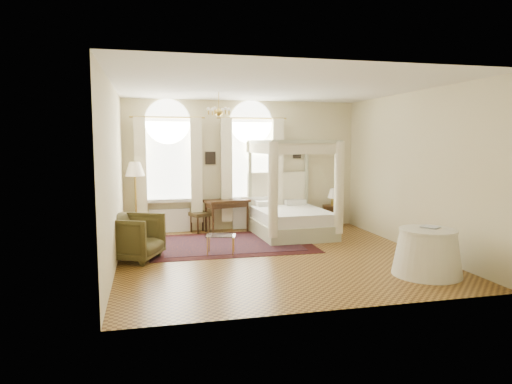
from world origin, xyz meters
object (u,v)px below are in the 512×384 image
Objects in this scene: writing_desk at (227,204)px; armchair at (134,238)px; nightstand at (331,216)px; coffee_table at (221,237)px; floor_lamp at (135,173)px; side_table at (427,252)px; canopy_bed at (291,214)px; stool at (200,216)px.

writing_desk is 3.24m from armchair.
nightstand reaches higher than coffee_table.
armchair is at bearing -154.67° from nightstand.
floor_lamp reaches higher than writing_desk.
nightstand is 0.49× the size of side_table.
canopy_bed reaches higher than writing_desk.
canopy_bed is at bearing -148.36° from nightstand.
stool is 5.63m from side_table.
side_table is at bearing -42.79° from floor_lamp.
stool is at bearing 180.00° from nightstand.
floor_lamp is (-2.21, 0.02, 0.83)m from writing_desk.
writing_desk is 2.05× the size of stool.
writing_desk is 0.72m from stool.
floor_lamp reaches higher than coffee_table.
armchair is at bearing -133.21° from writing_desk.
writing_desk is at bearing -0.57° from floor_lamp.
canopy_bed is 1.67m from writing_desk.
coffee_table is at bearing -102.76° from writing_desk.
side_table is at bearing -34.91° from coffee_table.
writing_desk is 2.36m from floor_lamp.
armchair is 1.70m from coffee_table.
writing_desk reaches higher than side_table.
canopy_bed reaches higher than side_table.
stool is (-2.10, 0.84, -0.10)m from canopy_bed.
canopy_bed is 3.46× the size of coffee_table.
stool is 1.89m from floor_lamp.
side_table is at bearing -89.14° from armchair.
writing_desk is 1.23× the size of armchair.
nightstand is 5.17m from floor_lamp.
canopy_bed is at bearing -13.04° from floor_lamp.
canopy_bed is at bearing -42.62° from armchair.
nightstand is at bearing 34.65° from coffee_table.
nightstand is at bearing 0.00° from floor_lamp.
side_table is (1.24, -3.68, -0.13)m from canopy_bed.
writing_desk is at bearing -179.55° from nightstand.
stool is at bearing 178.11° from writing_desk.
floor_lamp is at bearing 166.96° from canopy_bed.
canopy_bed reaches higher than floor_lamp.
stool is 0.33× the size of floor_lamp.
canopy_bed is at bearing 36.64° from coffee_table.
stool is (-0.67, 0.02, -0.27)m from writing_desk.
armchair is (-2.21, -2.35, -0.25)m from writing_desk.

